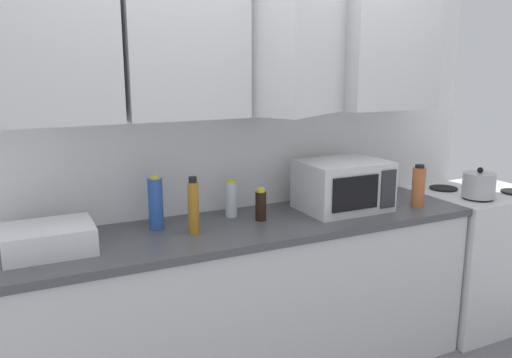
{
  "coord_description": "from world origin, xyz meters",
  "views": [
    {
      "loc": [
        -1.12,
        -2.65,
        1.71
      ],
      "look_at": [
        0.05,
        -0.25,
        1.12
      ],
      "focal_mm": 36.46,
      "sensor_mm": 36.0,
      "label": 1
    }
  ],
  "objects_px": {
    "bottle_soy_dark": "(261,205)",
    "bottle_spice_jar": "(418,186)",
    "kettle": "(479,185)",
    "microwave": "(343,185)",
    "dish_rack": "(49,239)",
    "bottle_clear_tall": "(231,199)",
    "stove_range": "(473,256)",
    "bottle_blue_cleaner": "(156,203)",
    "bottle_amber_vinegar": "(193,207)"
  },
  "relations": [
    {
      "from": "bottle_soy_dark",
      "to": "bottle_spice_jar",
      "type": "distance_m",
      "value": 0.96
    },
    {
      "from": "kettle",
      "to": "microwave",
      "type": "relative_size",
      "value": 0.4
    },
    {
      "from": "bottle_soy_dark",
      "to": "bottle_spice_jar",
      "type": "xyz_separation_m",
      "value": [
        0.95,
        -0.14,
        0.03
      ]
    },
    {
      "from": "dish_rack",
      "to": "bottle_spice_jar",
      "type": "distance_m",
      "value": 2.01
    },
    {
      "from": "dish_rack",
      "to": "bottle_clear_tall",
      "type": "relative_size",
      "value": 1.86
    },
    {
      "from": "dish_rack",
      "to": "bottle_spice_jar",
      "type": "xyz_separation_m",
      "value": [
        2.0,
        -0.12,
        0.06
      ]
    },
    {
      "from": "stove_range",
      "to": "bottle_soy_dark",
      "type": "relative_size",
      "value": 5.17
    },
    {
      "from": "dish_rack",
      "to": "bottle_blue_cleaner",
      "type": "xyz_separation_m",
      "value": [
        0.51,
        0.12,
        0.07
      ]
    },
    {
      "from": "dish_rack",
      "to": "bottle_clear_tall",
      "type": "xyz_separation_m",
      "value": [
        0.94,
        0.15,
        0.04
      ]
    },
    {
      "from": "kettle",
      "to": "stove_range",
      "type": "bearing_deg",
      "value": 39.47
    },
    {
      "from": "stove_range",
      "to": "bottle_clear_tall",
      "type": "bearing_deg",
      "value": 174.16
    },
    {
      "from": "bottle_spice_jar",
      "to": "bottle_clear_tall",
      "type": "relative_size",
      "value": 1.2
    },
    {
      "from": "bottle_clear_tall",
      "to": "bottle_spice_jar",
      "type": "bearing_deg",
      "value": -14.49
    },
    {
      "from": "bottle_soy_dark",
      "to": "bottle_spice_jar",
      "type": "height_order",
      "value": "bottle_spice_jar"
    },
    {
      "from": "kettle",
      "to": "bottle_soy_dark",
      "type": "relative_size",
      "value": 1.1
    },
    {
      "from": "bottle_soy_dark",
      "to": "bottle_blue_cleaner",
      "type": "distance_m",
      "value": 0.55
    },
    {
      "from": "bottle_blue_cleaner",
      "to": "bottle_amber_vinegar",
      "type": "bearing_deg",
      "value": -47.16
    },
    {
      "from": "bottle_soy_dark",
      "to": "bottle_clear_tall",
      "type": "bearing_deg",
      "value": 130.64
    },
    {
      "from": "microwave",
      "to": "bottle_spice_jar",
      "type": "relative_size",
      "value": 1.95
    },
    {
      "from": "microwave",
      "to": "dish_rack",
      "type": "height_order",
      "value": "microwave"
    },
    {
      "from": "bottle_amber_vinegar",
      "to": "kettle",
      "type": "bearing_deg",
      "value": -3.99
    },
    {
      "from": "bottle_spice_jar",
      "to": "bottle_clear_tall",
      "type": "xyz_separation_m",
      "value": [
        -1.06,
        0.28,
        -0.02
      ]
    },
    {
      "from": "dish_rack",
      "to": "bottle_amber_vinegar",
      "type": "relative_size",
      "value": 1.34
    },
    {
      "from": "kettle",
      "to": "bottle_amber_vinegar",
      "type": "distance_m",
      "value": 1.8
    },
    {
      "from": "stove_range",
      "to": "bottle_blue_cleaner",
      "type": "distance_m",
      "value": 2.19
    },
    {
      "from": "microwave",
      "to": "bottle_amber_vinegar",
      "type": "xyz_separation_m",
      "value": [
        -0.91,
        -0.05,
        -0.0
      ]
    },
    {
      "from": "kettle",
      "to": "dish_rack",
      "type": "height_order",
      "value": "kettle"
    },
    {
      "from": "kettle",
      "to": "bottle_soy_dark",
      "type": "height_order",
      "value": "kettle"
    },
    {
      "from": "bottle_amber_vinegar",
      "to": "bottle_spice_jar",
      "type": "height_order",
      "value": "bottle_amber_vinegar"
    },
    {
      "from": "bottle_clear_tall",
      "to": "bottle_blue_cleaner",
      "type": "xyz_separation_m",
      "value": [
        -0.42,
        -0.03,
        0.03
      ]
    },
    {
      "from": "microwave",
      "to": "bottle_blue_cleaner",
      "type": "distance_m",
      "value": 1.06
    },
    {
      "from": "bottle_amber_vinegar",
      "to": "bottle_blue_cleaner",
      "type": "distance_m",
      "value": 0.21
    },
    {
      "from": "stove_range",
      "to": "bottle_blue_cleaner",
      "type": "height_order",
      "value": "bottle_blue_cleaner"
    },
    {
      "from": "microwave",
      "to": "bottle_amber_vinegar",
      "type": "relative_size",
      "value": 1.69
    },
    {
      "from": "bottle_spice_jar",
      "to": "bottle_blue_cleaner",
      "type": "bearing_deg",
      "value": 170.71
    },
    {
      "from": "kettle",
      "to": "bottle_soy_dark",
      "type": "xyz_separation_m",
      "value": [
        -1.4,
        0.18,
        -0.0
      ]
    },
    {
      "from": "bottle_spice_jar",
      "to": "microwave",
      "type": "bearing_deg",
      "value": 163.05
    },
    {
      "from": "stove_range",
      "to": "kettle",
      "type": "xyz_separation_m",
      "value": [
        -0.17,
        -0.14,
        0.54
      ]
    },
    {
      "from": "microwave",
      "to": "bottle_soy_dark",
      "type": "height_order",
      "value": "microwave"
    },
    {
      "from": "kettle",
      "to": "dish_rack",
      "type": "distance_m",
      "value": 2.46
    },
    {
      "from": "kettle",
      "to": "bottle_spice_jar",
      "type": "distance_m",
      "value": 0.45
    },
    {
      "from": "bottle_amber_vinegar",
      "to": "bottle_spice_jar",
      "type": "bearing_deg",
      "value": -3.74
    },
    {
      "from": "microwave",
      "to": "dish_rack",
      "type": "relative_size",
      "value": 1.26
    },
    {
      "from": "stove_range",
      "to": "dish_rack",
      "type": "height_order",
      "value": "dish_rack"
    },
    {
      "from": "microwave",
      "to": "bottle_blue_cleaner",
      "type": "xyz_separation_m",
      "value": [
        -1.05,
        0.11,
        -0.01
      ]
    },
    {
      "from": "stove_range",
      "to": "microwave",
      "type": "height_order",
      "value": "microwave"
    },
    {
      "from": "kettle",
      "to": "microwave",
      "type": "bearing_deg",
      "value": 169.15
    },
    {
      "from": "bottle_soy_dark",
      "to": "bottle_blue_cleaner",
      "type": "bearing_deg",
      "value": 169.44
    },
    {
      "from": "dish_rack",
      "to": "bottle_amber_vinegar",
      "type": "height_order",
      "value": "bottle_amber_vinegar"
    },
    {
      "from": "bottle_clear_tall",
      "to": "bottle_blue_cleaner",
      "type": "relative_size",
      "value": 0.75
    }
  ]
}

